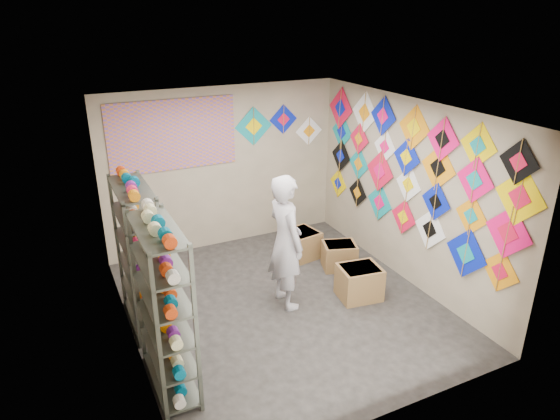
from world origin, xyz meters
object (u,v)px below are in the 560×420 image
shopkeeper (286,242)px  carton_c (302,244)px  shelf_rack_front (164,309)px  carton_b (339,256)px  carton_a (359,282)px  shelf_rack_back (139,257)px

shopkeeper → carton_c: (0.87, 1.14, -0.71)m
shelf_rack_front → carton_b: 3.46m
shelf_rack_front → shopkeeper: (1.84, 0.90, -0.01)m
shelf_rack_front → carton_a: bearing=11.4°
shelf_rack_back → carton_b: 3.15m
shelf_rack_back → carton_b: size_ratio=3.75×
shelf_rack_back → carton_c: (2.72, 0.74, -0.73)m
carton_a → shopkeeper: bearing=170.3°
carton_c → carton_b: bearing=-69.9°
shelf_rack_front → carton_c: (2.72, 2.04, -0.73)m
shelf_rack_front → shelf_rack_back: bearing=90.0°
carton_c → shelf_rack_back: bearing=-174.1°
shelf_rack_front → shopkeeper: bearing=26.1°
carton_b → carton_c: size_ratio=0.99×
shelf_rack_back → carton_a: shelf_rack_back is taller
shelf_rack_back → carton_a: (2.84, -0.72, -0.71)m
carton_c → carton_a: bearing=-94.3°
shelf_rack_back → carton_c: shelf_rack_back is taller
shopkeeper → carton_a: (1.00, -0.33, -0.70)m
shelf_rack_front → carton_a: (2.84, 0.58, -0.71)m
shopkeeper → carton_c: 1.60m
carton_a → carton_c: size_ratio=1.11×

